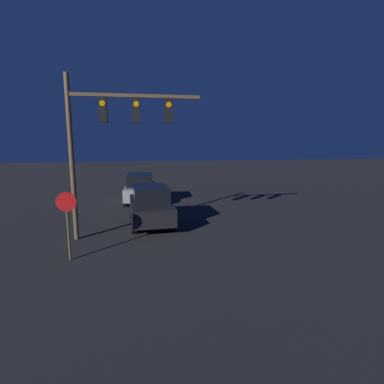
% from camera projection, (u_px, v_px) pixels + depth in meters
% --- Properties ---
extents(car_near, '(1.92, 4.13, 1.74)m').
position_uv_depth(car_near, '(151.00, 205.00, 13.28)').
color(car_near, black).
rests_on(car_near, ground_plane).
extents(car_far, '(1.94, 4.14, 1.74)m').
position_uv_depth(car_far, '(140.00, 188.00, 18.21)').
color(car_far, '#99999E').
rests_on(car_far, ground_plane).
extents(traffic_signal_mast, '(4.84, 0.30, 6.04)m').
position_uv_depth(traffic_signal_mast, '(110.00, 128.00, 10.96)').
color(traffic_signal_mast, brown).
rests_on(traffic_signal_mast, ground_plane).
extents(stop_sign, '(0.60, 0.07, 2.16)m').
position_uv_depth(stop_sign, '(67.00, 214.00, 9.13)').
color(stop_sign, brown).
rests_on(stop_sign, ground_plane).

